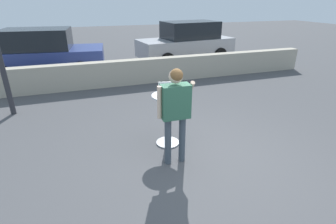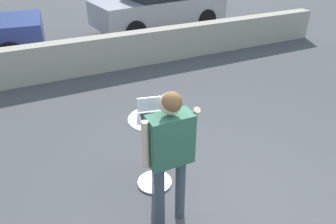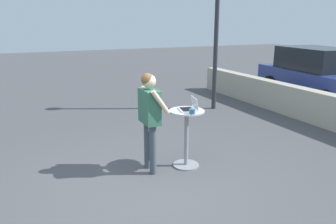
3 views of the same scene
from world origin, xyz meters
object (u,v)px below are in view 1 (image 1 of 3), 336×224
coffee_mug (180,92)px  parked_car_near_street (187,42)px  laptop (167,92)px  standing_person (175,105)px  cafe_table (168,115)px  parked_car_further_down (44,53)px

coffee_mug → parked_car_near_street: parked_car_near_street is taller
laptop → parked_car_near_street: 7.15m
coffee_mug → standing_person: (-0.31, -0.60, 0.01)m
cafe_table → parked_car_near_street: parked_car_near_street is taller
laptop → parked_car_further_down: 6.45m
cafe_table → parked_car_near_street: size_ratio=0.23×
cafe_table → coffee_mug: coffee_mug is taller
parked_car_near_street → parked_car_further_down: size_ratio=1.03×
laptop → parked_car_further_down: (-2.58, 5.91, -0.21)m
standing_person → parked_car_near_street: size_ratio=0.38×
coffee_mug → parked_car_further_down: size_ratio=0.03×
parked_car_near_street → parked_car_further_down: 5.67m
laptop → coffee_mug: laptop is taller
cafe_table → laptop: laptop is taller
parked_car_near_street → parked_car_further_down: bearing=-174.5°
laptop → coffee_mug: 0.23m
standing_person → parked_car_further_down: parked_car_further_down is taller
laptop → parked_car_near_street: bearing=64.5°
standing_person → laptop: bearing=82.1°
coffee_mug → parked_car_further_down: bearing=115.0°
cafe_table → parked_car_near_street: (3.08, 6.49, 0.25)m
coffee_mug → parked_car_further_down: parked_car_further_down is taller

